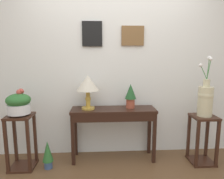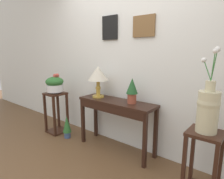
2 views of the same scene
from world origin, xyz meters
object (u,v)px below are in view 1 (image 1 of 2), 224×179
at_px(table_lamp, 88,85).
at_px(pedestal_stand_right, 202,139).
at_px(potted_plant_floor, 48,154).
at_px(console_table, 113,117).
at_px(flower_vase_tall_right, 205,98).
at_px(potted_plant_on_console, 131,95).
at_px(pedestal_stand_left, 21,142).
at_px(planter_bowl_wide_left, 19,103).

distance_m(table_lamp, pedestal_stand_right, 1.70).
relative_size(pedestal_stand_right, potted_plant_floor, 1.77).
bearing_deg(console_table, flower_vase_tall_right, -7.16).
height_order(potted_plant_on_console, pedestal_stand_left, potted_plant_on_console).
bearing_deg(console_table, pedestal_stand_right, -7.16).
relative_size(console_table, table_lamp, 2.49).
distance_m(planter_bowl_wide_left, pedestal_stand_right, 2.43).
bearing_deg(pedestal_stand_left, flower_vase_tall_right, -0.08).
height_order(console_table, pedestal_stand_left, console_table).
height_order(console_table, flower_vase_tall_right, flower_vase_tall_right).
bearing_deg(pedestal_stand_right, console_table, 172.84).
bearing_deg(planter_bowl_wide_left, pedestal_stand_left, -136.43).
xyz_separation_m(planter_bowl_wide_left, potted_plant_floor, (0.33, -0.04, -0.66)).
xyz_separation_m(table_lamp, pedestal_stand_right, (1.53, -0.17, -0.73)).
height_order(potted_plant_on_console, pedestal_stand_right, potted_plant_on_console).
distance_m(console_table, planter_bowl_wide_left, 1.22).
bearing_deg(planter_bowl_wide_left, flower_vase_tall_right, -0.09).
bearing_deg(potted_plant_on_console, pedestal_stand_right, -11.64).
relative_size(pedestal_stand_left, flower_vase_tall_right, 0.91).
height_order(potted_plant_on_console, planter_bowl_wide_left, potted_plant_on_console).
distance_m(pedestal_stand_left, potted_plant_floor, 0.37).
bearing_deg(flower_vase_tall_right, planter_bowl_wide_left, 179.91).
distance_m(pedestal_stand_left, pedestal_stand_right, 2.38).
bearing_deg(potted_plant_floor, console_table, 12.30).
xyz_separation_m(potted_plant_on_console, pedestal_stand_left, (-1.42, -0.19, -0.56)).
height_order(pedestal_stand_left, pedestal_stand_right, pedestal_stand_left).
xyz_separation_m(planter_bowl_wide_left, flower_vase_tall_right, (2.38, -0.00, 0.04)).
distance_m(pedestal_stand_left, flower_vase_tall_right, 2.44).
distance_m(pedestal_stand_left, planter_bowl_wide_left, 0.50).
height_order(table_lamp, potted_plant_on_console, table_lamp).
distance_m(planter_bowl_wide_left, potted_plant_floor, 0.74).
relative_size(potted_plant_on_console, pedestal_stand_right, 0.51).
bearing_deg(potted_plant_on_console, potted_plant_floor, -167.93).
bearing_deg(pedestal_stand_right, planter_bowl_wide_left, 179.90).
height_order(pedestal_stand_right, flower_vase_tall_right, flower_vase_tall_right).
xyz_separation_m(potted_plant_on_console, flower_vase_tall_right, (0.95, -0.20, -0.02)).
xyz_separation_m(console_table, planter_bowl_wide_left, (-1.19, -0.15, 0.25)).
bearing_deg(pedestal_stand_left, table_lamp, 11.20).
distance_m(console_table, pedestal_stand_right, 1.23).
distance_m(table_lamp, flower_vase_tall_right, 1.55).
height_order(console_table, table_lamp, table_lamp).
xyz_separation_m(flower_vase_tall_right, potted_plant_floor, (-2.04, -0.04, -0.69)).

